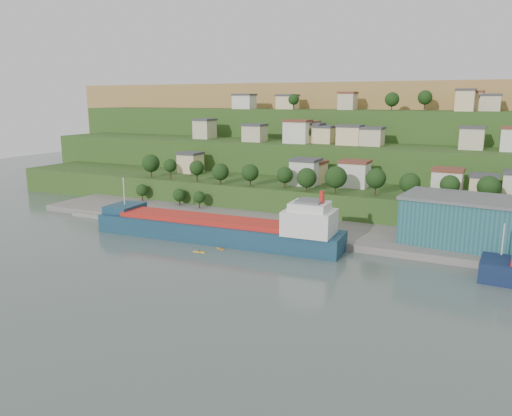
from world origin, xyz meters
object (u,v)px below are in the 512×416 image
Objects in this scene: cargo_ship_near at (222,231)px; warehouse at (464,220)px; caravan at (134,211)px; kayak_orange at (220,248)px.

cargo_ship_near is 2.28× the size of warehouse.
cargo_ship_near is 42.13m from caravan.
warehouse is 11.38× the size of kayak_orange.
caravan is at bearing 177.36° from kayak_orange.
cargo_ship_near is at bearing -155.72° from warehouse.
caravan is (-40.82, 10.44, -0.38)m from cargo_ship_near.
warehouse is 65.34m from kayak_orange.
kayak_orange is at bearing -67.43° from cargo_ship_near.
kayak_orange is at bearing -148.78° from warehouse.
warehouse is at bearing 15.05° from cargo_ship_near.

